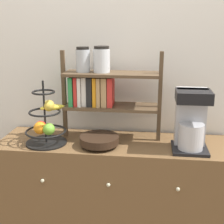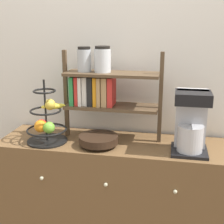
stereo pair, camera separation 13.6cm
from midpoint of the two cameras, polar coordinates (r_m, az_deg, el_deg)
name	(u,v)px [view 1 (the left image)]	position (r m, az deg, el deg)	size (l,w,h in m)	color
wall_back	(118,61)	(2.10, -0.84, 9.22)	(7.00, 0.05, 2.60)	silver
sideboard	(113,200)	(2.16, -1.71, -15.74)	(1.44, 0.44, 0.83)	brown
coffee_maker	(191,121)	(1.85, 12.24, -1.58)	(0.21, 0.21, 0.36)	black
fruit_stand	(45,124)	(1.96, -14.05, -2.14)	(0.25, 0.25, 0.40)	black
wooden_bowl	(99,140)	(1.90, -4.41, -5.18)	(0.24, 0.24, 0.06)	black
shelf_hutch	(99,85)	(1.95, -4.39, 4.96)	(0.63, 0.20, 0.59)	brown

